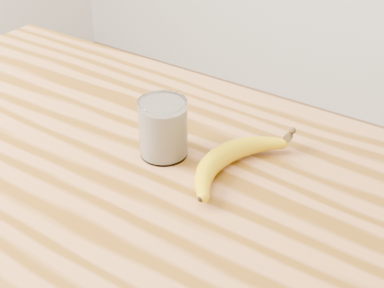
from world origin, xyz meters
The scene contains 3 objects.
table centered at (0.00, 0.00, 0.77)m, with size 1.20×0.80×0.90m.
smoothie_glass centered at (0.07, 0.11, 0.95)m, with size 0.08×0.08×0.10m.
banana centered at (0.17, 0.13, 0.92)m, with size 0.11×0.29×0.04m, color #D2A106, non-canonical shape.
Camera 1 is at (0.53, -0.48, 1.40)m, focal length 50.00 mm.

